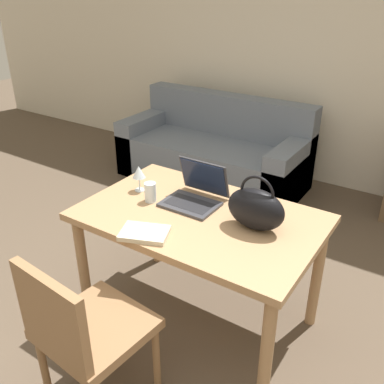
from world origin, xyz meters
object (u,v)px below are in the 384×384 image
at_px(laptop, 197,191).
at_px(drinking_glass, 150,192).
at_px(wine_glass, 139,173).
at_px(handbag, 256,209).
at_px(couch, 214,153).
at_px(chair, 83,329).

height_order(laptop, drinking_glass, laptop).
relative_size(wine_glass, handbag, 0.52).
bearing_deg(couch, wine_glass, -73.87).
relative_size(chair, drinking_glass, 7.70).
xyz_separation_m(chair, laptop, (0.01, 0.90, 0.30)).
distance_m(couch, drinking_glass, 1.97).
bearing_deg(drinking_glass, couch, 109.50).
xyz_separation_m(chair, wine_glass, (-0.34, 0.82, 0.35)).
height_order(drinking_glass, wine_glass, wine_glass).
distance_m(couch, laptop, 1.92).
distance_m(drinking_glass, wine_glass, 0.16).
bearing_deg(drinking_glass, wine_glass, 153.13).
bearing_deg(handbag, drinking_glass, -174.46).
distance_m(chair, handbag, 0.97).
xyz_separation_m(couch, laptop, (0.85, -1.65, 0.50)).
relative_size(chair, couch, 0.47).
bearing_deg(chair, wine_glass, 117.67).
bearing_deg(wine_glass, drinking_glass, -26.87).
xyz_separation_m(chair, drinking_glass, (-0.21, 0.75, 0.29)).
bearing_deg(chair, laptop, 94.52).
height_order(chair, handbag, handbag).
bearing_deg(handbag, chair, -116.67).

